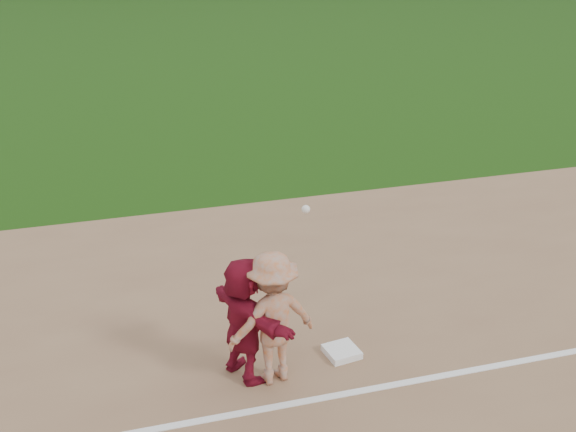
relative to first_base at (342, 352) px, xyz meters
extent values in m
plane|color=#193F0C|center=(-0.26, 0.05, -0.06)|extent=(160.00, 160.00, 0.00)
cube|color=white|center=(-0.26, -0.75, -0.04)|extent=(60.00, 0.10, 0.01)
cube|color=white|center=(0.00, 0.00, 0.00)|extent=(0.45, 0.45, 0.09)
imported|color=maroon|center=(-1.25, -0.06, 0.74)|extent=(0.99, 1.51, 1.56)
imported|color=#99999C|center=(-0.95, -0.21, 0.79)|extent=(1.17, 0.81, 1.66)
sphere|color=white|center=(-0.53, -0.11, 2.07)|extent=(0.09, 0.09, 0.09)
camera|label=1|loc=(-2.73, -7.09, 5.27)|focal=45.00mm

